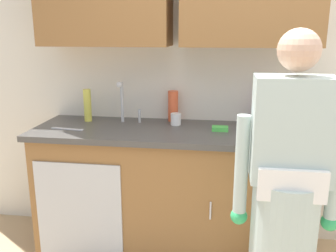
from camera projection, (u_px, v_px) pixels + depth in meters
name	position (u px, v px, depth m)	size (l,w,h in m)	color
kitchen_wall_with_uppers	(235.00, 49.00, 2.66)	(4.80, 0.44, 2.70)	silver
counter_cabinet	(172.00, 194.00, 2.69)	(1.90, 0.62, 0.90)	brown
countertop	(173.00, 132.00, 2.57)	(1.96, 0.66, 0.04)	#474442
sink	(123.00, 129.00, 2.63)	(0.50, 0.36, 0.35)	#B7BABF
person_at_sink	(285.00, 214.00, 1.90)	(0.55, 0.34, 1.62)	white
bottle_soap	(258.00, 108.00, 2.60)	(0.08, 0.08, 0.26)	#66388C
bottle_water_short	(296.00, 113.00, 2.64)	(0.06, 0.06, 0.18)	#66388C
bottle_cleaner_spray	(173.00, 106.00, 2.76)	(0.08, 0.08, 0.23)	#E05933
bottle_dish_liquid	(88.00, 105.00, 2.77)	(0.06, 0.06, 0.24)	#D8D14C
cup_by_sink	(176.00, 119.00, 2.67)	(0.08, 0.08, 0.09)	white
knife_on_counter	(67.00, 129.00, 2.56)	(0.24, 0.02, 0.01)	silver
sponge	(220.00, 129.00, 2.52)	(0.11, 0.07, 0.03)	#4CBF4C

